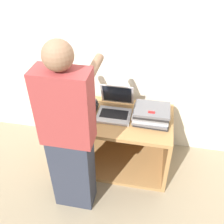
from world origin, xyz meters
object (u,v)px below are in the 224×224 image
(laptop_stack_right, at_px, (151,115))
(laptop_open, at_px, (115,108))
(laptop_stack_left, at_px, (79,108))
(person, at_px, (69,137))

(laptop_stack_right, bearing_deg, laptop_open, 170.95)
(laptop_stack_left, height_order, person, person)
(laptop_stack_right, height_order, person, person)
(laptop_open, relative_size, laptop_stack_left, 1.00)
(person, bearing_deg, laptop_stack_left, 99.75)
(laptop_stack_left, bearing_deg, laptop_stack_right, 0.15)
(laptop_open, relative_size, laptop_stack_right, 1.02)
(laptop_stack_right, bearing_deg, laptop_stack_left, -179.85)
(laptop_open, distance_m, laptop_stack_left, 0.35)
(laptop_stack_right, relative_size, person, 0.22)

